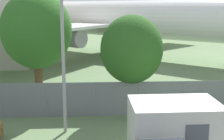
{
  "coord_description": "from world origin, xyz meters",
  "views": [
    {
      "loc": [
        0.16,
        -7.05,
        6.01
      ],
      "look_at": [
        1.2,
        12.51,
        2.0
      ],
      "focal_mm": 50.0,
      "sensor_mm": 36.0,
      "label": 1
    }
  ],
  "objects_px": {
    "portable_cabin": "(174,132)",
    "tree_near_hangar": "(36,30)",
    "airplane": "(125,19)",
    "tree_left_of_cabin": "(132,50)"
  },
  "relations": [
    {
      "from": "tree_near_hangar",
      "to": "tree_left_of_cabin",
      "type": "distance_m",
      "value": 6.13
    },
    {
      "from": "portable_cabin",
      "to": "tree_near_hangar",
      "type": "bearing_deg",
      "value": 128.73
    },
    {
      "from": "airplane",
      "to": "tree_near_hangar",
      "type": "relative_size",
      "value": 5.58
    },
    {
      "from": "airplane",
      "to": "portable_cabin",
      "type": "height_order",
      "value": "airplane"
    },
    {
      "from": "airplane",
      "to": "tree_near_hangar",
      "type": "distance_m",
      "value": 20.35
    },
    {
      "from": "portable_cabin",
      "to": "tree_near_hangar",
      "type": "relative_size",
      "value": 0.49
    },
    {
      "from": "tree_left_of_cabin",
      "to": "tree_near_hangar",
      "type": "bearing_deg",
      "value": 156.11
    },
    {
      "from": "portable_cabin",
      "to": "tree_near_hangar",
      "type": "xyz_separation_m",
      "value": [
        -6.6,
        7.98,
        3.36
      ]
    },
    {
      "from": "tree_near_hangar",
      "to": "tree_left_of_cabin",
      "type": "height_order",
      "value": "tree_near_hangar"
    },
    {
      "from": "airplane",
      "to": "tree_left_of_cabin",
      "type": "bearing_deg",
      "value": -54.63
    }
  ]
}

